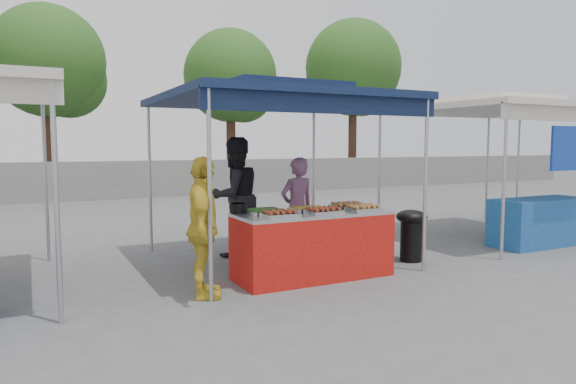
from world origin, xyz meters
name	(u,v)px	position (x,y,z in m)	size (l,w,h in m)	color
ground_plane	(309,275)	(0.00, 0.00, 0.00)	(80.00, 80.00, 0.00)	#535355
back_wall	(141,179)	(0.00, 11.00, 0.60)	(40.00, 0.25, 1.20)	slate
main_canopy	(276,98)	(0.00, 0.97, 2.37)	(3.20, 3.20, 2.57)	#ADADB4
neighbor_stall_right	(514,151)	(4.50, 0.57, 1.60)	(3.20, 3.20, 2.57)	#ADADB4
tree_1	(53,66)	(-2.36, 12.81, 4.24)	(3.64, 3.61, 6.20)	#3C2317
tree_2	(233,80)	(4.10, 13.38, 4.23)	(3.63, 3.60, 6.18)	#3C2317
tree_3	(355,72)	(9.62, 13.08, 4.84)	(4.12, 4.12, 7.08)	#3C2317
vendor_table	(313,245)	(0.00, -0.10, 0.43)	(2.00, 0.80, 0.85)	#B31710
food_tray_fl	(280,214)	(-0.58, -0.34, 0.88)	(0.42, 0.30, 0.07)	#B8B9BD
food_tray_fm	(324,211)	(0.02, -0.34, 0.88)	(0.42, 0.30, 0.07)	#B8B9BD
food_tray_fr	(364,209)	(0.62, -0.34, 0.88)	(0.42, 0.30, 0.07)	#B8B9BD
food_tray_bl	(265,212)	(-0.64, -0.01, 0.88)	(0.42, 0.30, 0.07)	#B8B9BD
food_tray_bm	(307,209)	(-0.03, -0.01, 0.88)	(0.42, 0.30, 0.07)	#B8B9BD
food_tray_br	(347,206)	(0.58, -0.01, 0.88)	(0.42, 0.30, 0.07)	#B8B9BD
cooking_pot	(238,208)	(-0.88, 0.26, 0.91)	(0.21, 0.21, 0.12)	black
skewer_cup	(311,210)	(-0.08, -0.18, 0.90)	(0.07, 0.07, 0.09)	#ADADB4
wok_burner	(411,231)	(1.75, 0.05, 0.45)	(0.45, 0.45, 0.77)	black
crate_left	(272,260)	(-0.31, 0.46, 0.14)	(0.46, 0.32, 0.28)	#123596
crate_right	(301,254)	(0.23, 0.65, 0.13)	(0.45, 0.31, 0.27)	#123596
crate_stacked	(301,237)	(0.23, 0.65, 0.39)	(0.41, 0.29, 0.25)	#123596
vendor_woman	(297,209)	(0.32, 0.93, 0.76)	(0.56, 0.36, 1.52)	#7F5075
helper_man	(235,197)	(-0.42, 1.58, 0.91)	(0.89, 0.69, 1.82)	black
customer_person	(203,228)	(-1.52, -0.32, 0.79)	(0.93, 0.39, 1.58)	gold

